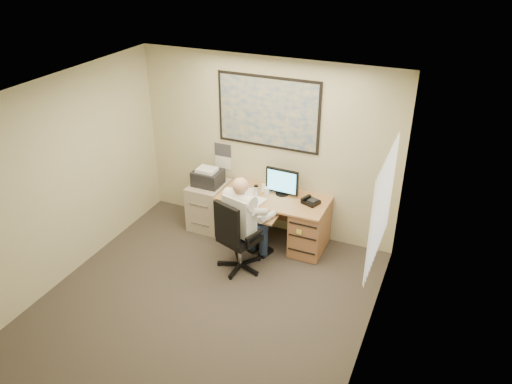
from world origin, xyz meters
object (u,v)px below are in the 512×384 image
at_px(desk, 295,219).
at_px(filing_cabinet, 209,201).
at_px(person, 241,224).
at_px(office_chair, 240,250).

relative_size(desk, filing_cabinet, 1.58).
bearing_deg(person, office_chair, -63.21).
bearing_deg(filing_cabinet, office_chair, -42.66).
bearing_deg(filing_cabinet, desk, 0.45).
distance_m(filing_cabinet, person, 1.24).
relative_size(desk, person, 1.16).
relative_size(office_chair, person, 0.79).
bearing_deg(desk, office_chair, -119.51).
relative_size(filing_cabinet, person, 0.73).
height_order(office_chair, person, person).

